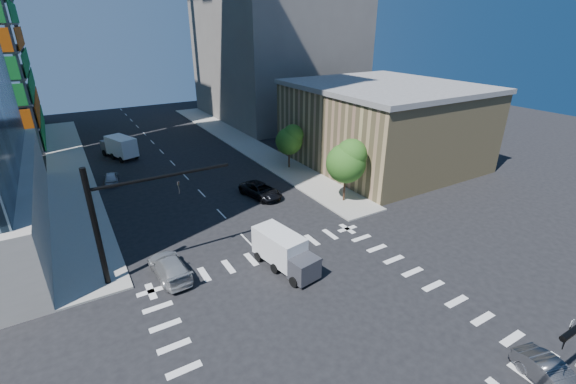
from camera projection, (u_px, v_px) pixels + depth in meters
ground at (326, 322)px, 24.84m from camera, size 160.00×160.00×0.00m
road_markings at (326, 322)px, 24.84m from camera, size 20.00×20.00×0.01m
sidewalk_ne at (243, 142)px, 62.14m from camera, size 5.00×60.00×0.15m
sidewalk_nw at (69, 170)px, 50.42m from camera, size 5.00×60.00×0.15m
commercial_building at (382, 124)px, 51.73m from camera, size 20.50×22.50×10.60m
bg_building_ne at (275, 44)px, 75.14m from camera, size 24.00×30.00×28.00m
signal_mast_nw at (117, 213)px, 26.99m from camera, size 10.20×0.40×9.00m
tree_south at (348, 160)px, 39.81m from camera, size 4.16×4.16×6.82m
tree_north at (290, 139)px, 49.68m from camera, size 3.54×3.52×5.78m
no_parking_sign at (569, 331)px, 22.22m from camera, size 0.30×0.06×2.20m
car_nb_right at (554, 379)px, 20.04m from camera, size 2.46×4.55×1.42m
car_nb_far at (261, 190)px, 42.56m from camera, size 3.65×5.88×1.52m
car_sb_near at (170, 267)px, 29.13m from camera, size 2.52×5.53×1.57m
car_sb_mid at (111, 177)px, 46.48m from camera, size 2.12×4.02×1.30m
box_truck_near at (286, 255)px, 29.75m from camera, size 3.18×5.73×2.84m
box_truck_far at (118, 148)px, 54.97m from camera, size 4.36×6.45×3.12m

